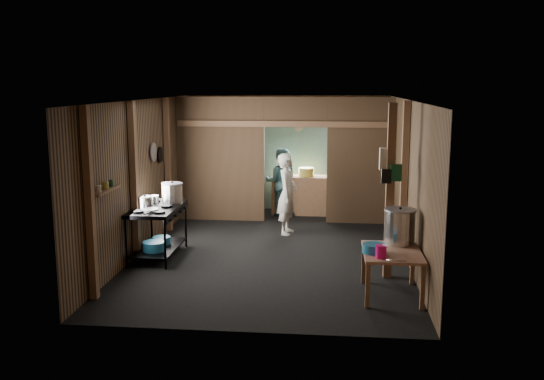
# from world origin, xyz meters

# --- Properties ---
(floor) EXTENTS (4.50, 7.00, 0.00)m
(floor) POSITION_xyz_m (0.00, 0.00, 0.00)
(floor) COLOR black
(floor) RESTS_ON ground
(ceiling) EXTENTS (4.50, 7.00, 0.00)m
(ceiling) POSITION_xyz_m (0.00, 0.00, 2.60)
(ceiling) COLOR #3B3B3B
(ceiling) RESTS_ON ground
(wall_back) EXTENTS (4.50, 0.00, 2.60)m
(wall_back) POSITION_xyz_m (0.00, 3.50, 1.30)
(wall_back) COLOR brown
(wall_back) RESTS_ON ground
(wall_front) EXTENTS (4.50, 0.00, 2.60)m
(wall_front) POSITION_xyz_m (0.00, -3.50, 1.30)
(wall_front) COLOR brown
(wall_front) RESTS_ON ground
(wall_left) EXTENTS (0.00, 7.00, 2.60)m
(wall_left) POSITION_xyz_m (-2.25, 0.00, 1.30)
(wall_left) COLOR brown
(wall_left) RESTS_ON ground
(wall_right) EXTENTS (0.00, 7.00, 2.60)m
(wall_right) POSITION_xyz_m (2.25, 0.00, 1.30)
(wall_right) COLOR brown
(wall_right) RESTS_ON ground
(partition_left) EXTENTS (1.85, 0.10, 2.60)m
(partition_left) POSITION_xyz_m (-1.32, 2.20, 1.30)
(partition_left) COLOR brown
(partition_left) RESTS_ON floor
(partition_right) EXTENTS (1.35, 0.10, 2.60)m
(partition_right) POSITION_xyz_m (1.57, 2.20, 1.30)
(partition_right) COLOR brown
(partition_right) RESTS_ON floor
(partition_header) EXTENTS (1.30, 0.10, 0.60)m
(partition_header) POSITION_xyz_m (0.25, 2.20, 2.30)
(partition_header) COLOR brown
(partition_header) RESTS_ON wall_back
(turquoise_panel) EXTENTS (4.40, 0.06, 2.50)m
(turquoise_panel) POSITION_xyz_m (0.00, 3.44, 1.25)
(turquoise_panel) COLOR #85BBB1
(turquoise_panel) RESTS_ON wall_back
(back_counter) EXTENTS (1.20, 0.50, 0.85)m
(back_counter) POSITION_xyz_m (0.30, 2.95, 0.42)
(back_counter) COLOR #826044
(back_counter) RESTS_ON floor
(wall_clock) EXTENTS (0.20, 0.03, 0.20)m
(wall_clock) POSITION_xyz_m (0.25, 3.40, 1.90)
(wall_clock) COLOR beige
(wall_clock) RESTS_ON wall_back
(post_left_a) EXTENTS (0.10, 0.12, 2.60)m
(post_left_a) POSITION_xyz_m (-2.18, -2.60, 1.30)
(post_left_a) COLOR #826044
(post_left_a) RESTS_ON floor
(post_left_b) EXTENTS (0.10, 0.12, 2.60)m
(post_left_b) POSITION_xyz_m (-2.18, -0.80, 1.30)
(post_left_b) COLOR #826044
(post_left_b) RESTS_ON floor
(post_left_c) EXTENTS (0.10, 0.12, 2.60)m
(post_left_c) POSITION_xyz_m (-2.18, 1.20, 1.30)
(post_left_c) COLOR #826044
(post_left_c) RESTS_ON floor
(post_right) EXTENTS (0.10, 0.12, 2.60)m
(post_right) POSITION_xyz_m (2.18, -0.20, 1.30)
(post_right) COLOR #826044
(post_right) RESTS_ON floor
(post_free) EXTENTS (0.12, 0.12, 2.60)m
(post_free) POSITION_xyz_m (1.85, -1.30, 1.30)
(post_free) COLOR #826044
(post_free) RESTS_ON floor
(cross_beam) EXTENTS (4.40, 0.12, 0.12)m
(cross_beam) POSITION_xyz_m (0.00, 2.15, 2.05)
(cross_beam) COLOR #826044
(cross_beam) RESTS_ON wall_left
(pan_lid_big) EXTENTS (0.03, 0.34, 0.34)m
(pan_lid_big) POSITION_xyz_m (-2.21, 0.40, 1.65)
(pan_lid_big) COLOR gray
(pan_lid_big) RESTS_ON wall_left
(pan_lid_small) EXTENTS (0.03, 0.30, 0.30)m
(pan_lid_small) POSITION_xyz_m (-2.21, 0.80, 1.55)
(pan_lid_small) COLOR black
(pan_lid_small) RESTS_ON wall_left
(wall_shelf) EXTENTS (0.14, 0.80, 0.03)m
(wall_shelf) POSITION_xyz_m (-2.15, -2.10, 1.40)
(wall_shelf) COLOR #826044
(wall_shelf) RESTS_ON wall_left
(jar_white) EXTENTS (0.07, 0.07, 0.10)m
(jar_white) POSITION_xyz_m (-2.15, -2.35, 1.47)
(jar_white) COLOR beige
(jar_white) RESTS_ON wall_shelf
(jar_yellow) EXTENTS (0.08, 0.08, 0.10)m
(jar_yellow) POSITION_xyz_m (-2.15, -2.10, 1.47)
(jar_yellow) COLOR gold
(jar_yellow) RESTS_ON wall_shelf
(jar_green) EXTENTS (0.06, 0.06, 0.10)m
(jar_green) POSITION_xyz_m (-2.15, -1.88, 1.47)
(jar_green) COLOR #124D2A
(jar_green) RESTS_ON wall_shelf
(bag_white) EXTENTS (0.22, 0.15, 0.32)m
(bag_white) POSITION_xyz_m (1.80, -1.22, 1.78)
(bag_white) COLOR beige
(bag_white) RESTS_ON post_free
(bag_green) EXTENTS (0.16, 0.12, 0.24)m
(bag_green) POSITION_xyz_m (1.92, -1.36, 1.60)
(bag_green) COLOR #124D2A
(bag_green) RESTS_ON post_free
(bag_black) EXTENTS (0.14, 0.10, 0.20)m
(bag_black) POSITION_xyz_m (1.78, -1.38, 1.55)
(bag_black) COLOR black
(bag_black) RESTS_ON post_free
(gas_range) EXTENTS (0.75, 1.45, 0.86)m
(gas_range) POSITION_xyz_m (-1.88, -0.60, 0.43)
(gas_range) COLOR black
(gas_range) RESTS_ON floor
(prep_table) EXTENTS (0.78, 1.07, 0.63)m
(prep_table) POSITION_xyz_m (1.83, -2.09, 0.32)
(prep_table) COLOR #B27B5A
(prep_table) RESTS_ON floor
(stove_pot_large) EXTENTS (0.42, 0.42, 0.36)m
(stove_pot_large) POSITION_xyz_m (-1.71, -0.24, 1.02)
(stove_pot_large) COLOR beige
(stove_pot_large) RESTS_ON gas_range
(stove_pot_med) EXTENTS (0.31, 0.31, 0.21)m
(stove_pot_med) POSITION_xyz_m (-2.05, -0.68, 0.94)
(stove_pot_med) COLOR beige
(stove_pot_med) RESTS_ON gas_range
(stove_saucepan) EXTENTS (0.23, 0.23, 0.11)m
(stove_saucepan) POSITION_xyz_m (-2.05, -0.21, 0.91)
(stove_saucepan) COLOR beige
(stove_saucepan) RESTS_ON gas_range
(frying_pan) EXTENTS (0.34, 0.53, 0.07)m
(frying_pan) POSITION_xyz_m (-1.88, -0.97, 0.88)
(frying_pan) COLOR gray
(frying_pan) RESTS_ON gas_range
(blue_tub_front) EXTENTS (0.37, 0.37, 0.15)m
(blue_tub_front) POSITION_xyz_m (-1.88, -0.82, 0.24)
(blue_tub_front) COLOR #1F6C97
(blue_tub_front) RESTS_ON gas_range
(blue_tub_back) EXTENTS (0.31, 0.31, 0.12)m
(blue_tub_back) POSITION_xyz_m (-1.88, -0.40, 0.23)
(blue_tub_back) COLOR #1F6C97
(blue_tub_back) RESTS_ON gas_range
(stock_pot) EXTENTS (0.48, 0.48, 0.52)m
(stock_pot) POSITION_xyz_m (1.97, -1.70, 0.87)
(stock_pot) COLOR beige
(stock_pot) RESTS_ON prep_table
(wash_basin) EXTENTS (0.37, 0.37, 0.12)m
(wash_basin) POSITION_xyz_m (1.58, -2.19, 0.69)
(wash_basin) COLOR #1F6C97
(wash_basin) RESTS_ON prep_table
(pink_bucket) EXTENTS (0.19, 0.19, 0.17)m
(pink_bucket) POSITION_xyz_m (1.65, -2.43, 0.72)
(pink_bucket) COLOR #E71276
(pink_bucket) RESTS_ON prep_table
(knife) EXTENTS (0.30, 0.06, 0.01)m
(knife) POSITION_xyz_m (1.81, -2.55, 0.64)
(knife) COLOR beige
(knife) RESTS_ON prep_table
(yellow_tub) EXTENTS (0.34, 0.34, 0.19)m
(yellow_tub) POSITION_xyz_m (0.44, 2.95, 0.94)
(yellow_tub) COLOR gold
(yellow_tub) RESTS_ON back_counter
(cook) EXTENTS (0.44, 0.61, 1.56)m
(cook) POSITION_xyz_m (0.16, 1.15, 0.78)
(cook) COLOR silver
(cook) RESTS_ON floor
(worker_back) EXTENTS (0.74, 0.59, 1.48)m
(worker_back) POSITION_xyz_m (-0.10, 2.80, 0.74)
(worker_back) COLOR teal
(worker_back) RESTS_ON floor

